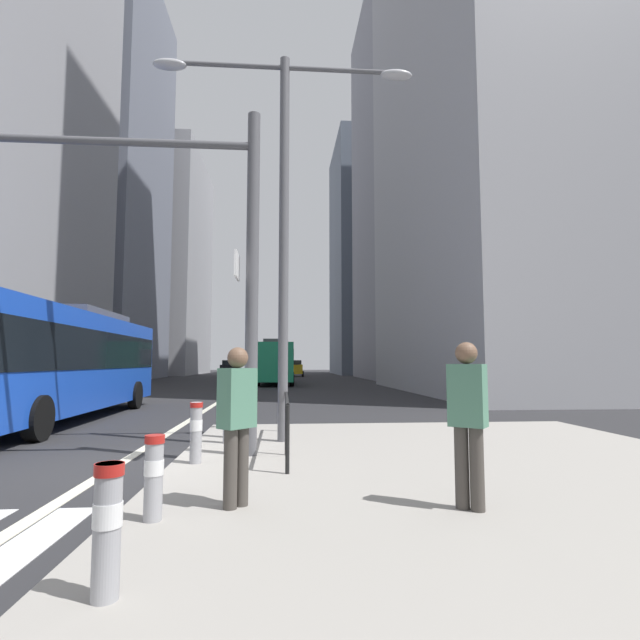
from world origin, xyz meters
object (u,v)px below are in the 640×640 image
(car_receding_far, at_px, (278,368))
(pedestrian_walking, at_px, (468,415))
(city_bus_red_receding, at_px, (275,361))
(pedestrian_waiting, at_px, (237,417))
(traffic_signal_gantry, at_px, (138,223))
(bollard_front, at_px, (107,523))
(city_bus_blue_oncoming, at_px, (59,358))
(bollard_right, at_px, (196,429))
(car_receding_near, at_px, (295,368))
(bollard_back, at_px, (228,419))
(bollard_left, at_px, (154,473))
(car_oncoming_mid, at_px, (229,368))
(street_lamp_post, at_px, (284,190))

(car_receding_far, distance_m, pedestrian_walking, 57.00)
(city_bus_red_receding, xyz_separation_m, pedestrian_waiting, (0.05, -32.81, -0.72))
(traffic_signal_gantry, xyz_separation_m, pedestrian_walking, (4.50, -3.21, -2.95))
(car_receding_far, distance_m, bollard_front, 58.65)
(city_bus_blue_oncoming, relative_size, bollard_right, 12.37)
(car_receding_near, xyz_separation_m, bollard_back, (-2.61, -49.09, -0.37))
(city_bus_red_receding, relative_size, bollard_left, 13.02)
(traffic_signal_gantry, height_order, pedestrian_waiting, traffic_signal_gantry)
(traffic_signal_gantry, bearing_deg, car_receding_near, 85.39)
(car_receding_far, bearing_deg, bollard_right, -90.76)
(pedestrian_walking, bearing_deg, car_oncoming_mid, 98.94)
(bollard_front, height_order, bollard_right, bollard_right)
(bollard_left, relative_size, pedestrian_walking, 0.47)
(car_oncoming_mid, relative_size, street_lamp_post, 0.58)
(car_oncoming_mid, height_order, pedestrian_waiting, car_oncoming_mid)
(city_bus_red_receding, distance_m, car_receding_near, 20.61)
(street_lamp_post, bearing_deg, city_bus_red_receding, 91.12)
(street_lamp_post, bearing_deg, bollard_left, -105.23)
(street_lamp_post, bearing_deg, city_bus_blue_oncoming, 142.78)
(bollard_right, bearing_deg, car_receding_near, 86.75)
(car_receding_far, bearing_deg, car_receding_near, -57.09)
(car_receding_near, relative_size, street_lamp_post, 0.57)
(city_bus_blue_oncoming, xyz_separation_m, traffic_signal_gantry, (4.05, -6.39, 2.26))
(bollard_front, relative_size, bollard_back, 1.06)
(bollard_front, xyz_separation_m, bollard_right, (-0.18, 4.33, 0.03))
(street_lamp_post, bearing_deg, car_receding_far, 90.69)
(car_oncoming_mid, xyz_separation_m, pedestrian_walking, (8.17, -51.95, 0.16))
(bollard_left, xyz_separation_m, pedestrian_walking, (3.28, 0.10, 0.53))
(bollard_right, bearing_deg, car_receding_far, 89.24)
(city_bus_red_receding, xyz_separation_m, car_receding_near, (2.11, 20.48, -0.84))
(city_bus_blue_oncoming, distance_m, traffic_signal_gantry, 7.90)
(bollard_left, bearing_deg, pedestrian_waiting, 26.49)
(car_receding_near, distance_m, bollard_back, 49.16)
(pedestrian_waiting, distance_m, pedestrian_walking, 2.51)
(street_lamp_post, distance_m, bollard_back, 4.79)
(city_bus_blue_oncoming, xyz_separation_m, bollard_back, (5.49, -5.11, -1.22))
(city_bus_red_receding, bearing_deg, pedestrian_waiting, -89.91)
(bollard_right, relative_size, pedestrian_walking, 0.53)
(bollard_front, distance_m, bollard_back, 6.19)
(car_receding_near, bearing_deg, car_receding_far, 122.91)
(street_lamp_post, height_order, bollard_right, street_lamp_post)
(car_oncoming_mid, distance_m, bollard_front, 53.89)
(bollard_front, xyz_separation_m, bollard_left, (-0.11, 1.61, -0.03))
(car_receding_near, height_order, bollard_back, car_receding_near)
(pedestrian_waiting, bearing_deg, bollard_front, -108.44)
(city_bus_blue_oncoming, bearing_deg, car_receding_near, 79.55)
(bollard_back, bearing_deg, bollard_right, -98.61)
(car_receding_far, xyz_separation_m, bollard_left, (-0.65, -57.04, -0.38))
(city_bus_red_receding, xyz_separation_m, car_receding_far, (-0.07, 23.85, -0.85))
(car_receding_near, bearing_deg, city_bus_blue_oncoming, -100.45)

